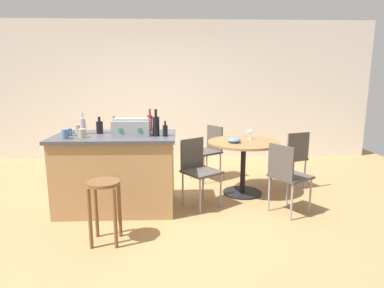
{
  "coord_description": "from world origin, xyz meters",
  "views": [
    {
      "loc": [
        0.17,
        -4.09,
        1.61
      ],
      "look_at": [
        0.34,
        0.16,
        0.76
      ],
      "focal_mm": 31.0,
      "sensor_mm": 36.0,
      "label": 1
    }
  ],
  "objects_px": {
    "folding_chair_far": "(287,173)",
    "toolbox": "(131,127)",
    "wooden_stool": "(104,199)",
    "bottle_3": "(83,126)",
    "cup_1": "(78,128)",
    "cup_4": "(65,134)",
    "cup_3": "(122,128)",
    "bottle_2": "(100,127)",
    "bottle_6": "(155,126)",
    "folding_chair_near": "(198,167)",
    "bottle_4": "(114,125)",
    "folding_chair_left": "(292,155)",
    "bottle_1": "(156,126)",
    "cup_2": "(69,132)",
    "kitchen_island": "(117,172)",
    "cup_0": "(82,133)",
    "folding_chair_right": "(209,148)",
    "bottle_0": "(150,123)",
    "bottle_5": "(165,130)",
    "wine_glass": "(250,132)",
    "dining_table": "(243,154)",
    "serving_bowl": "(234,140)"
  },
  "relations": [
    {
      "from": "bottle_1",
      "to": "wine_glass",
      "type": "bearing_deg",
      "value": 29.57
    },
    {
      "from": "bottle_5",
      "to": "bottle_6",
      "type": "relative_size",
      "value": 0.74
    },
    {
      "from": "folding_chair_right",
      "to": "bottle_5",
      "type": "distance_m",
      "value": 1.54
    },
    {
      "from": "folding_chair_far",
      "to": "cup_2",
      "type": "distance_m",
      "value": 2.62
    },
    {
      "from": "folding_chair_left",
      "to": "bottle_4",
      "type": "height_order",
      "value": "bottle_4"
    },
    {
      "from": "cup_4",
      "to": "wine_glass",
      "type": "xyz_separation_m",
      "value": [
        2.28,
        0.86,
        -0.13
      ]
    },
    {
      "from": "bottle_4",
      "to": "wine_glass",
      "type": "xyz_separation_m",
      "value": [
        1.84,
        0.34,
        -0.15
      ]
    },
    {
      "from": "bottle_3",
      "to": "cup_0",
      "type": "xyz_separation_m",
      "value": [
        0.06,
        -0.25,
        -0.05
      ]
    },
    {
      "from": "cup_1",
      "to": "cup_3",
      "type": "height_order",
      "value": "cup_1"
    },
    {
      "from": "cup_4",
      "to": "bottle_6",
      "type": "bearing_deg",
      "value": 19.47
    },
    {
      "from": "cup_1",
      "to": "cup_4",
      "type": "xyz_separation_m",
      "value": [
        -0.01,
        -0.45,
        0.01
      ]
    },
    {
      "from": "cup_1",
      "to": "cup_3",
      "type": "xyz_separation_m",
      "value": [
        0.54,
        0.01,
        -0.0
      ]
    },
    {
      "from": "folding_chair_right",
      "to": "folding_chair_far",
      "type": "bearing_deg",
      "value": -61.28
    },
    {
      "from": "cup_1",
      "to": "cup_4",
      "type": "relative_size",
      "value": 0.97
    },
    {
      "from": "bottle_0",
      "to": "cup_1",
      "type": "distance_m",
      "value": 0.9
    },
    {
      "from": "bottle_2",
      "to": "bottle_3",
      "type": "bearing_deg",
      "value": -170.87
    },
    {
      "from": "folding_chair_left",
      "to": "cup_2",
      "type": "bearing_deg",
      "value": -166.46
    },
    {
      "from": "folding_chair_left",
      "to": "cup_3",
      "type": "xyz_separation_m",
      "value": [
        -2.37,
        -0.44,
        0.48
      ]
    },
    {
      "from": "bottle_3",
      "to": "bottle_4",
      "type": "bearing_deg",
      "value": 31.88
    },
    {
      "from": "serving_bowl",
      "to": "cup_4",
      "type": "bearing_deg",
      "value": -162.65
    },
    {
      "from": "toolbox",
      "to": "bottle_0",
      "type": "relative_size",
      "value": 1.53
    },
    {
      "from": "bottle_6",
      "to": "cup_3",
      "type": "height_order",
      "value": "bottle_6"
    },
    {
      "from": "wooden_stool",
      "to": "bottle_3",
      "type": "bearing_deg",
      "value": 114.62
    },
    {
      "from": "folding_chair_far",
      "to": "cup_1",
      "type": "bearing_deg",
      "value": 169.51
    },
    {
      "from": "folding_chair_far",
      "to": "toolbox",
      "type": "relative_size",
      "value": 1.94
    },
    {
      "from": "bottle_0",
      "to": "bottle_6",
      "type": "bearing_deg",
      "value": -61.99
    },
    {
      "from": "bottle_1",
      "to": "bottle_4",
      "type": "relative_size",
      "value": 1.67
    },
    {
      "from": "folding_chair_far",
      "to": "folding_chair_right",
      "type": "xyz_separation_m",
      "value": [
        -0.79,
        1.45,
        -0.0
      ]
    },
    {
      "from": "kitchen_island",
      "to": "wine_glass",
      "type": "relative_size",
      "value": 10.11
    },
    {
      "from": "cup_1",
      "to": "folding_chair_near",
      "type": "bearing_deg",
      "value": -5.36
    },
    {
      "from": "bottle_3",
      "to": "toolbox",
      "type": "bearing_deg",
      "value": -11.07
    },
    {
      "from": "bottle_6",
      "to": "cup_0",
      "type": "bearing_deg",
      "value": -160.87
    },
    {
      "from": "cup_3",
      "to": "serving_bowl",
      "type": "xyz_separation_m",
      "value": [
        1.47,
        0.17,
        -0.19
      ]
    },
    {
      "from": "folding_chair_left",
      "to": "bottle_0",
      "type": "distance_m",
      "value": 2.12
    },
    {
      "from": "cup_0",
      "to": "wine_glass",
      "type": "bearing_deg",
      "value": 20.7
    },
    {
      "from": "bottle_2",
      "to": "cup_3",
      "type": "bearing_deg",
      "value": 24.14
    },
    {
      "from": "folding_chair_far",
      "to": "cup_3",
      "type": "relative_size",
      "value": 7.4
    },
    {
      "from": "folding_chair_right",
      "to": "bottle_1",
      "type": "bearing_deg",
      "value": -119.97
    },
    {
      "from": "folding_chair_far",
      "to": "bottle_2",
      "type": "distance_m",
      "value": 2.33
    },
    {
      "from": "folding_chair_left",
      "to": "bottle_1",
      "type": "bearing_deg",
      "value": -158.28
    },
    {
      "from": "folding_chair_near",
      "to": "bottle_4",
      "type": "height_order",
      "value": "bottle_4"
    },
    {
      "from": "bottle_2",
      "to": "bottle_6",
      "type": "distance_m",
      "value": 0.68
    },
    {
      "from": "wooden_stool",
      "to": "bottle_6",
      "type": "height_order",
      "value": "bottle_6"
    },
    {
      "from": "bottle_0",
      "to": "cup_1",
      "type": "height_order",
      "value": "bottle_0"
    },
    {
      "from": "folding_chair_right",
      "to": "bottle_2",
      "type": "height_order",
      "value": "bottle_2"
    },
    {
      "from": "cup_1",
      "to": "bottle_2",
      "type": "bearing_deg",
      "value": -19.39
    },
    {
      "from": "cup_3",
      "to": "bottle_1",
      "type": "bearing_deg",
      "value": -34.92
    },
    {
      "from": "cup_2",
      "to": "kitchen_island",
      "type": "bearing_deg",
      "value": 5.11
    },
    {
      "from": "wooden_stool",
      "to": "dining_table",
      "type": "bearing_deg",
      "value": 39.9
    },
    {
      "from": "bottle_0",
      "to": "folding_chair_near",
      "type": "bearing_deg",
      "value": -16.29
    }
  ]
}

